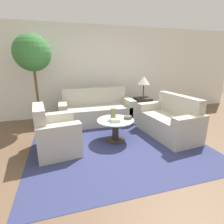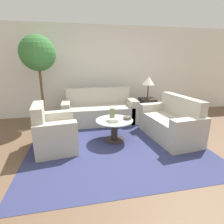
# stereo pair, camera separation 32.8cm
# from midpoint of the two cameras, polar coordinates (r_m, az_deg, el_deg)

# --- Properties ---
(ground_plane) EXTENTS (14.00, 14.00, 0.00)m
(ground_plane) POSITION_cam_midpoint_polar(r_m,az_deg,el_deg) (3.08, 6.85, -15.45)
(ground_plane) COLOR brown
(wall_back) EXTENTS (10.00, 0.06, 2.60)m
(wall_back) POSITION_cam_midpoint_polar(r_m,az_deg,el_deg) (5.39, -2.19, 13.00)
(wall_back) COLOR white
(wall_back) RESTS_ON ground_plane
(rug) EXTENTS (3.36, 3.29, 0.01)m
(rug) POSITION_cam_midpoint_polar(r_m,az_deg,el_deg) (3.75, 3.29, -9.12)
(rug) COLOR navy
(rug) RESTS_ON ground_plane
(sofa_main) EXTENTS (1.93, 0.78, 0.92)m
(sofa_main) POSITION_cam_midpoint_polar(r_m,az_deg,el_deg) (4.74, -2.07, 0.27)
(sofa_main) COLOR #B2AD9E
(sofa_main) RESTS_ON ground_plane
(armchair) EXTENTS (0.83, 0.99, 0.88)m
(armchair) POSITION_cam_midpoint_polar(r_m,az_deg,el_deg) (3.44, -16.17, -6.80)
(armchair) COLOR #B2AD9E
(armchair) RESTS_ON ground_plane
(loveseat) EXTENTS (0.89, 1.49, 0.90)m
(loveseat) POSITION_cam_midpoint_polar(r_m,az_deg,el_deg) (4.05, 21.04, -3.70)
(loveseat) COLOR #B2AD9E
(loveseat) RESTS_ON ground_plane
(coffee_table) EXTENTS (0.76, 0.76, 0.45)m
(coffee_table) POSITION_cam_midpoint_polar(r_m,az_deg,el_deg) (3.64, 3.36, -5.03)
(coffee_table) COLOR #332823
(coffee_table) RESTS_ON ground_plane
(side_table) EXTENTS (0.42, 0.42, 0.59)m
(side_table) POSITION_cam_midpoint_polar(r_m,az_deg,el_deg) (5.15, 13.13, 1.09)
(side_table) COLOR #332823
(side_table) RESTS_ON ground_plane
(table_lamp) EXTENTS (0.33, 0.33, 0.61)m
(table_lamp) POSITION_cam_midpoint_polar(r_m,az_deg,el_deg) (5.01, 13.71, 9.69)
(table_lamp) COLOR #332823
(table_lamp) RESTS_ON side_table
(potted_plant) EXTENTS (0.83, 0.83, 2.21)m
(potted_plant) POSITION_cam_midpoint_polar(r_m,az_deg,el_deg) (4.62, -21.10, 16.54)
(potted_plant) COLOR #3D3833
(potted_plant) RESTS_ON ground_plane
(vase) EXTENTS (0.11, 0.11, 0.24)m
(vase) POSITION_cam_midpoint_polar(r_m,az_deg,el_deg) (3.56, 2.68, -0.72)
(vase) COLOR #6B7A4C
(vase) RESTS_ON coffee_table
(bowl) EXTENTS (0.16, 0.16, 0.06)m
(bowl) POSITION_cam_midpoint_polar(r_m,az_deg,el_deg) (3.64, 7.57, -1.94)
(bowl) COLOR brown
(bowl) RESTS_ON coffee_table
(book_stack) EXTENTS (0.19, 0.13, 0.07)m
(book_stack) POSITION_cam_midpoint_polar(r_m,az_deg,el_deg) (3.44, 3.32, -2.85)
(book_stack) COLOR beige
(book_stack) RESTS_ON coffee_table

